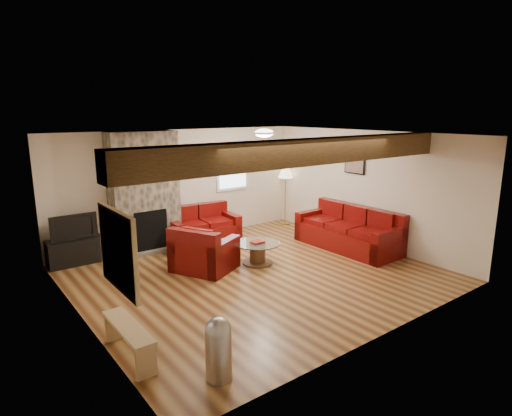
# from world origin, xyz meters

# --- Properties ---
(room) EXTENTS (8.00, 8.00, 8.00)m
(room) POSITION_xyz_m (0.00, 0.00, 1.25)
(room) COLOR #5C3218
(room) RESTS_ON ground
(floor) EXTENTS (6.00, 6.00, 0.00)m
(floor) POSITION_xyz_m (0.00, 0.00, 0.00)
(floor) COLOR #5C3218
(floor) RESTS_ON ground
(oak_beam) EXTENTS (6.00, 0.36, 0.38)m
(oak_beam) POSITION_xyz_m (0.00, -1.25, 2.31)
(oak_beam) COLOR #301E0E
(oak_beam) RESTS_ON room
(chimney_breast) EXTENTS (1.40, 0.67, 2.50)m
(chimney_breast) POSITION_xyz_m (-1.00, 2.49, 1.22)
(chimney_breast) COLOR #39352C
(chimney_breast) RESTS_ON floor
(back_window) EXTENTS (0.90, 0.08, 1.10)m
(back_window) POSITION_xyz_m (1.35, 2.71, 1.55)
(back_window) COLOR white
(back_window) RESTS_ON room
(hatch_window) EXTENTS (0.08, 1.00, 0.90)m
(hatch_window) POSITION_xyz_m (-2.96, -1.50, 1.45)
(hatch_window) COLOR tan
(hatch_window) RESTS_ON room
(ceiling_dome) EXTENTS (0.40, 0.40, 0.18)m
(ceiling_dome) POSITION_xyz_m (0.90, 0.90, 2.44)
(ceiling_dome) COLOR white
(ceiling_dome) RESTS_ON room
(artwork_back) EXTENTS (0.42, 0.06, 0.52)m
(artwork_back) POSITION_xyz_m (0.15, 2.71, 1.70)
(artwork_back) COLOR black
(artwork_back) RESTS_ON room
(artwork_right) EXTENTS (0.06, 0.55, 0.42)m
(artwork_right) POSITION_xyz_m (2.96, 0.30, 1.75)
(artwork_right) COLOR black
(artwork_right) RESTS_ON room
(sofa_three) EXTENTS (0.98, 2.30, 0.89)m
(sofa_three) POSITION_xyz_m (2.48, -0.00, 0.44)
(sofa_three) COLOR #4C0508
(sofa_three) RESTS_ON floor
(loveseat) EXTENTS (1.61, 1.01, 0.82)m
(loveseat) POSITION_xyz_m (0.21, 2.23, 0.41)
(loveseat) COLOR #4C0508
(loveseat) RESTS_ON floor
(armchair_red) EXTENTS (1.28, 1.34, 0.84)m
(armchair_red) POSITION_xyz_m (-0.61, 0.77, 0.42)
(armchair_red) COLOR #4C0508
(armchair_red) RESTS_ON floor
(coffee_table) EXTENTS (0.87, 0.87, 0.45)m
(coffee_table) POSITION_xyz_m (0.36, 0.40, 0.21)
(coffee_table) COLOR #412A14
(coffee_table) RESTS_ON floor
(tv_cabinet) EXTENTS (1.01, 0.40, 0.51)m
(tv_cabinet) POSITION_xyz_m (-2.45, 2.53, 0.25)
(tv_cabinet) COLOR black
(tv_cabinet) RESTS_ON floor
(television) EXTENTS (0.86, 0.11, 0.49)m
(television) POSITION_xyz_m (-2.45, 2.53, 0.75)
(television) COLOR black
(television) RESTS_ON tv_cabinet
(floor_lamp) EXTENTS (0.38, 0.38, 1.49)m
(floor_lamp) POSITION_xyz_m (2.75, 2.34, 1.28)
(floor_lamp) COLOR tan
(floor_lamp) RESTS_ON floor
(pine_bench) EXTENTS (0.26, 1.10, 0.41)m
(pine_bench) POSITION_xyz_m (-2.83, -1.23, 0.21)
(pine_bench) COLOR tan
(pine_bench) RESTS_ON floor
(pedal_bin) EXTENTS (0.36, 0.36, 0.73)m
(pedal_bin) POSITION_xyz_m (-2.20, -2.24, 0.37)
(pedal_bin) COLOR #A7A7AC
(pedal_bin) RESTS_ON floor
(coal_bucket) EXTENTS (0.36, 0.36, 0.34)m
(coal_bucket) POSITION_xyz_m (-0.68, 1.85, 0.17)
(coal_bucket) COLOR slate
(coal_bucket) RESTS_ON floor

